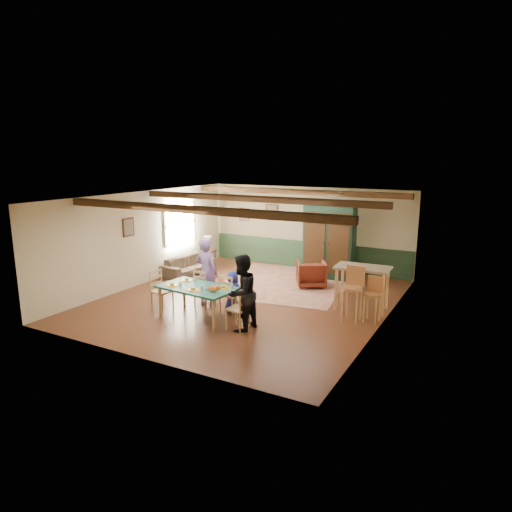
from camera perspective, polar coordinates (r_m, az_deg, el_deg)
The scene contains 35 objects.
floor at distance 12.00m, azimuth -1.03°, elevation -5.50°, with size 8.00×8.00×0.00m, color #472113.
wall_back at distance 15.20m, azimuth 6.42°, elevation 3.50°, with size 7.00×0.02×2.70m, color beige.
wall_left at distance 13.70m, azimuth -13.91°, elevation 2.22°, with size 0.02×8.00×2.70m, color beige.
wall_right at distance 10.42m, azimuth 15.92°, elevation -1.08°, with size 0.02×8.00×2.70m, color beige.
ceiling at distance 11.46m, azimuth -1.09°, elevation 7.44°, with size 7.00×8.00×0.02m, color white.
wainscot_back at distance 15.35m, azimuth 6.31°, elevation 0.17°, with size 6.95×0.03×0.90m, color #1E3722.
ceiling_beam_front at distance 9.55m, azimuth -7.96°, elevation 5.76°, with size 6.95×0.16×0.16m, color black.
ceiling_beam_mid at distance 11.81m, azimuth -0.12°, elevation 7.16°, with size 6.95×0.16×0.16m, color black.
ceiling_beam_back at distance 14.14m, azimuth 4.99°, elevation 8.00°, with size 6.95×0.16×0.16m, color black.
window_left at distance 14.92m, azimuth -9.48°, elevation 4.02°, with size 0.06×1.60×1.30m, color white, non-canonical shape.
picture_left_wall at distance 13.18m, azimuth -15.65°, elevation 3.49°, with size 0.04×0.42×0.52m, color gray, non-canonical shape.
picture_back_a at distance 15.65m, azimuth 1.99°, elevation 5.49°, with size 0.45×0.04×0.55m, color gray, non-canonical shape.
picture_back_b at distance 16.18m, azimuth -1.52°, elevation 5.19°, with size 0.38×0.04×0.48m, color gray, non-canonical shape.
dining_table at distance 10.67m, azimuth -7.30°, elevation -5.80°, with size 1.82×1.01×0.76m, color #1F6253, non-canonical shape.
dining_chair_far_left at distance 11.41m, azimuth -6.40°, elevation -4.02°, with size 0.42×0.44×0.96m, color tan, non-canonical shape.
dining_chair_far_right at distance 10.92m, azimuth -3.18°, elevation -4.73°, with size 0.42×0.44×0.96m, color tan, non-canonical shape.
dining_chair_end_left at distance 11.41m, azimuth -11.69°, elevation -4.21°, with size 0.42×0.44×0.96m, color tan, non-canonical shape.
dining_chair_end_right at distance 9.93m, azimuth -2.28°, elevation -6.49°, with size 0.42×0.44×0.96m, color tan, non-canonical shape.
person_man at distance 11.37m, azimuth -6.19°, elevation -2.04°, with size 0.64×0.42×1.74m, color #8761A7.
person_woman at distance 9.77m, azimuth -1.82°, elevation -4.64°, with size 0.81×0.63×1.67m, color black.
person_child at distance 10.97m, azimuth -2.93°, elevation -4.49°, with size 0.50×0.32×1.01m, color #263198.
cat at distance 10.11m, azimuth -5.40°, elevation -4.01°, with size 0.36×0.14×0.18m, color orange, non-canonical shape.
place_setting_near_left at distance 10.73m, azimuth -10.48°, elevation -3.38°, with size 0.40×0.30×0.11m, color gold, non-canonical shape.
place_setting_near_center at distance 10.30m, azimuth -7.88°, elevation -3.97°, with size 0.40×0.30×0.11m, color gold, non-canonical shape.
place_setting_far_left at distance 11.08m, azimuth -8.64°, elevation -2.80°, with size 0.40×0.30×0.11m, color gold, non-canonical shape.
place_setting_far_right at distance 10.38m, azimuth -4.14°, elevation -3.75°, with size 0.40×0.30×0.11m, color gold, non-canonical shape.
area_rug at distance 13.60m, azimuth 3.50°, elevation -3.32°, with size 3.46×4.11×0.01m, color #C7B190.
armoire at distance 14.06m, azimuth 9.16°, elevation 2.00°, with size 1.68×0.67×2.37m, color black.
armchair at distance 13.19m, azimuth 6.93°, elevation -2.23°, with size 0.80×0.83×0.75m, color #4A160E.
sofa at distance 14.69m, azimuth -8.45°, elevation -1.15°, with size 1.89×0.74×0.55m, color #3F3527.
end_table at distance 15.62m, azimuth -6.06°, elevation -0.28°, with size 0.44×0.44×0.54m, color black, non-canonical shape.
table_lamp at distance 15.51m, azimuth -6.10°, elevation 1.59°, with size 0.28×0.28×0.50m, color #F1E39B, non-canonical shape.
counter_table at distance 11.46m, azimuth 13.08°, elevation -3.91°, with size 1.29×0.75×1.07m, color tan, non-canonical shape.
bar_stool_left at distance 10.54m, azimuth 11.90°, elevation -4.76°, with size 0.45×0.49×1.26m, color #B17345, non-canonical shape.
bar_stool_right at distance 10.64m, azimuth 14.32°, elevation -5.35°, with size 0.37×0.41×1.04m, color #B17345, non-canonical shape.
Camera 1 is at (5.64, -9.92, 3.72)m, focal length 32.00 mm.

